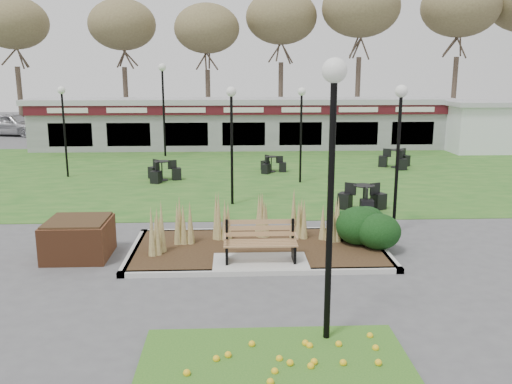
{
  "coord_description": "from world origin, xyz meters",
  "views": [
    {
      "loc": [
        -0.62,
        -11.79,
        4.46
      ],
      "look_at": [
        -0.02,
        2.0,
        1.36
      ],
      "focal_mm": 38.0,
      "sensor_mm": 36.0,
      "label": 1
    }
  ],
  "objects_px": {
    "bistro_set_a": "(162,174)",
    "bistro_set_b": "(271,167)",
    "lamp_post_near_right": "(399,126)",
    "lamp_post_near_left": "(332,141)",
    "lamp_post_far_right": "(301,114)",
    "lamp_post_mid_right": "(232,120)",
    "lamp_post_far_left": "(163,89)",
    "food_pavilion": "(243,123)",
    "car_silver": "(12,124)",
    "service_hut": "(485,126)",
    "bistro_set_c": "(363,203)",
    "car_black": "(110,131)",
    "lamp_post_mid_left": "(63,112)",
    "bistro_set_d": "(396,162)",
    "park_bench": "(260,241)",
    "brick_planter": "(78,238)"
  },
  "relations": [
    {
      "from": "bistro_set_a",
      "to": "bistro_set_b",
      "type": "bearing_deg",
      "value": 20.72
    },
    {
      "from": "bistro_set_b",
      "to": "lamp_post_near_right",
      "type": "bearing_deg",
      "value": -73.46
    },
    {
      "from": "lamp_post_near_left",
      "to": "lamp_post_far_right",
      "type": "relative_size",
      "value": 1.22
    },
    {
      "from": "lamp_post_mid_right",
      "to": "lamp_post_far_right",
      "type": "bearing_deg",
      "value": 52.2
    },
    {
      "from": "lamp_post_near_left",
      "to": "lamp_post_far_left",
      "type": "distance_m",
      "value": 21.14
    },
    {
      "from": "food_pavilion",
      "to": "car_silver",
      "type": "distance_m",
      "value": 17.59
    },
    {
      "from": "service_hut",
      "to": "car_silver",
      "type": "height_order",
      "value": "service_hut"
    },
    {
      "from": "lamp_post_far_left",
      "to": "car_silver",
      "type": "xyz_separation_m",
      "value": [
        -11.89,
        10.0,
        -2.72
      ]
    },
    {
      "from": "lamp_post_near_left",
      "to": "bistro_set_c",
      "type": "relative_size",
      "value": 2.87
    },
    {
      "from": "lamp_post_near_right",
      "to": "bistro_set_b",
      "type": "height_order",
      "value": "lamp_post_near_right"
    },
    {
      "from": "service_hut",
      "to": "car_black",
      "type": "relative_size",
      "value": 0.99
    },
    {
      "from": "service_hut",
      "to": "lamp_post_far_left",
      "type": "distance_m",
      "value": 17.87
    },
    {
      "from": "lamp_post_far_right",
      "to": "bistro_set_a",
      "type": "bearing_deg",
      "value": 173.63
    },
    {
      "from": "service_hut",
      "to": "lamp_post_near_left",
      "type": "distance_m",
      "value": 24.98
    },
    {
      "from": "lamp_post_near_left",
      "to": "car_black",
      "type": "distance_m",
      "value": 27.87
    },
    {
      "from": "lamp_post_mid_left",
      "to": "bistro_set_d",
      "type": "relative_size",
      "value": 2.42
    },
    {
      "from": "bistro_set_b",
      "to": "car_silver",
      "type": "xyz_separation_m",
      "value": [
        -17.21,
        14.88,
        0.56
      ]
    },
    {
      "from": "service_hut",
      "to": "lamp_post_near_left",
      "type": "relative_size",
      "value": 0.95
    },
    {
      "from": "lamp_post_mid_left",
      "to": "bistro_set_b",
      "type": "xyz_separation_m",
      "value": [
        8.81,
        0.77,
        -2.54
      ]
    },
    {
      "from": "park_bench",
      "to": "bistro_set_d",
      "type": "distance_m",
      "value": 14.54
    },
    {
      "from": "park_bench",
      "to": "bistro_set_d",
      "type": "bearing_deg",
      "value": 61.01
    },
    {
      "from": "car_black",
      "to": "bistro_set_b",
      "type": "bearing_deg",
      "value": -149.16
    },
    {
      "from": "park_bench",
      "to": "lamp_post_mid_left",
      "type": "distance_m",
      "value": 13.7
    },
    {
      "from": "food_pavilion",
      "to": "lamp_post_mid_left",
      "type": "height_order",
      "value": "lamp_post_mid_left"
    },
    {
      "from": "lamp_post_mid_left",
      "to": "bistro_set_b",
      "type": "height_order",
      "value": "lamp_post_mid_left"
    },
    {
      "from": "lamp_post_near_right",
      "to": "lamp_post_far_left",
      "type": "xyz_separation_m",
      "value": [
        -8.12,
        14.29,
        0.54
      ]
    },
    {
      "from": "service_hut",
      "to": "lamp_post_far_right",
      "type": "height_order",
      "value": "lamp_post_far_right"
    },
    {
      "from": "lamp_post_far_right",
      "to": "car_black",
      "type": "distance_m",
      "value": 16.74
    },
    {
      "from": "food_pavilion",
      "to": "bistro_set_a",
      "type": "xyz_separation_m",
      "value": [
        -3.55,
        -9.6,
        -1.19
      ]
    },
    {
      "from": "lamp_post_near_left",
      "to": "bistro_set_b",
      "type": "bearing_deg",
      "value": 89.35
    },
    {
      "from": "service_hut",
      "to": "lamp_post_mid_right",
      "type": "xyz_separation_m",
      "value": [
        -14.15,
        -11.84,
        1.44
      ]
    },
    {
      "from": "lamp_post_far_left",
      "to": "bistro_set_a",
      "type": "xyz_separation_m",
      "value": [
        0.67,
        -6.64,
        -3.24
      ]
    },
    {
      "from": "lamp_post_far_right",
      "to": "bistro_set_a",
      "type": "distance_m",
      "value": 6.22
    },
    {
      "from": "food_pavilion",
      "to": "lamp_post_far_right",
      "type": "xyz_separation_m",
      "value": [
        2.11,
        -10.24,
        1.31
      ]
    },
    {
      "from": "park_bench",
      "to": "car_black",
      "type": "xyz_separation_m",
      "value": [
        -8.31,
        22.41,
        0.15
      ]
    },
    {
      "from": "lamp_post_mid_right",
      "to": "car_silver",
      "type": "relative_size",
      "value": 0.83
    },
    {
      "from": "service_hut",
      "to": "bistro_set_b",
      "type": "relative_size",
      "value": 3.35
    },
    {
      "from": "bistro_set_a",
      "to": "bistro_set_d",
      "type": "relative_size",
      "value": 0.94
    },
    {
      "from": "park_bench",
      "to": "brick_planter",
      "type": "distance_m",
      "value": 4.47
    },
    {
      "from": "brick_planter",
      "to": "food_pavilion",
      "type": "xyz_separation_m",
      "value": [
        4.4,
        18.96,
        1.0
      ]
    },
    {
      "from": "bistro_set_b",
      "to": "lamp_post_far_left",
      "type": "bearing_deg",
      "value": 137.5
    },
    {
      "from": "food_pavilion",
      "to": "car_silver",
      "type": "xyz_separation_m",
      "value": [
        -16.11,
        7.04,
        -0.67
      ]
    },
    {
      "from": "brick_planter",
      "to": "lamp_post_mid_right",
      "type": "height_order",
      "value": "lamp_post_mid_right"
    },
    {
      "from": "park_bench",
      "to": "bistro_set_b",
      "type": "relative_size",
      "value": 1.29
    },
    {
      "from": "lamp_post_near_right",
      "to": "bistro_set_d",
      "type": "bearing_deg",
      "value": 72.93
    },
    {
      "from": "bistro_set_c",
      "to": "lamp_post_near_left",
      "type": "bearing_deg",
      "value": -107.32
    },
    {
      "from": "service_hut",
      "to": "bistro_set_c",
      "type": "height_order",
      "value": "service_hut"
    },
    {
      "from": "food_pavilion",
      "to": "lamp_post_near_right",
      "type": "xyz_separation_m",
      "value": [
        3.9,
        -17.26,
        1.51
      ]
    },
    {
      "from": "lamp_post_mid_left",
      "to": "bistro_set_c",
      "type": "relative_size",
      "value": 2.37
    },
    {
      "from": "lamp_post_mid_left",
      "to": "bistro_set_a",
      "type": "xyz_separation_m",
      "value": [
        4.15,
        -0.99,
        -2.51
      ]
    }
  ]
}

